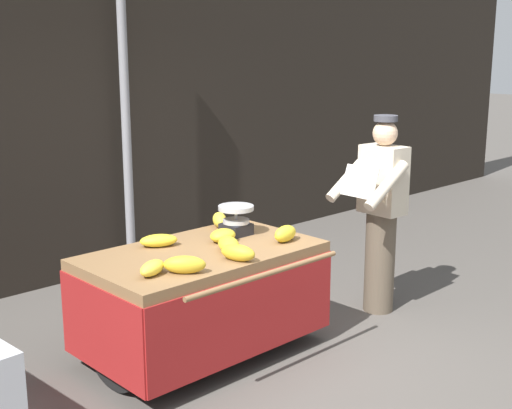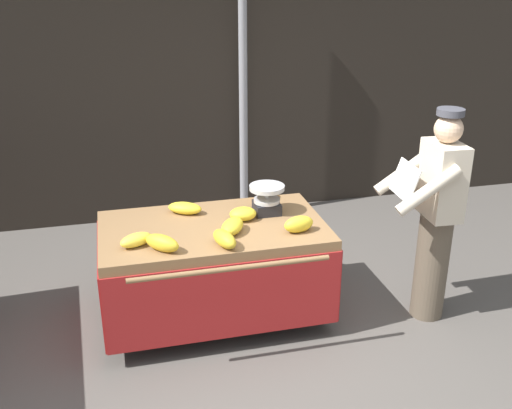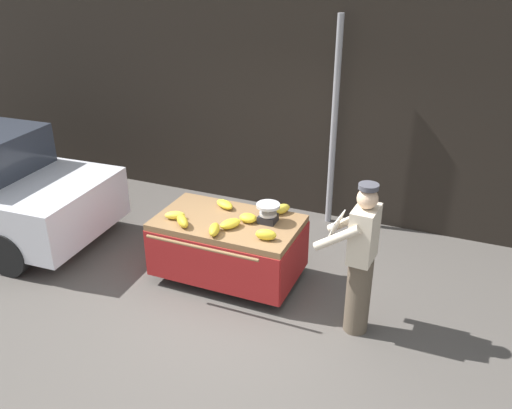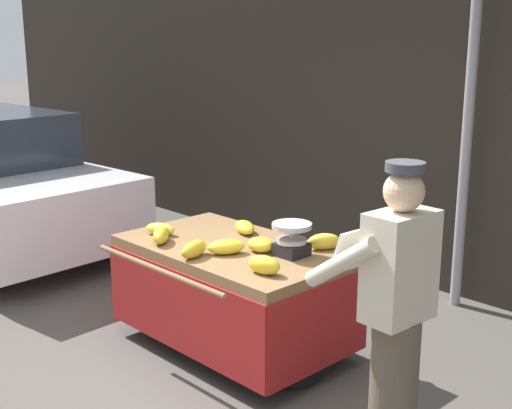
% 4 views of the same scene
% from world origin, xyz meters
% --- Properties ---
extents(ground_plane, '(60.00, 60.00, 0.00)m').
position_xyz_m(ground_plane, '(0.00, 0.00, 0.00)').
color(ground_plane, '#514C47').
extents(back_wall, '(16.00, 0.24, 4.32)m').
position_xyz_m(back_wall, '(0.00, 2.98, 2.16)').
color(back_wall, black).
rests_on(back_wall, ground).
extents(street_pole, '(0.09, 0.09, 2.99)m').
position_xyz_m(street_pole, '(0.35, 2.67, 1.50)').
color(street_pole, gray).
rests_on(street_pole, ground).
extents(banana_cart, '(1.74, 1.21, 0.82)m').
position_xyz_m(banana_cart, '(-0.35, 0.65, 0.60)').
color(banana_cart, olive).
rests_on(banana_cart, ground).
extents(weighing_scale, '(0.28, 0.28, 0.24)m').
position_xyz_m(weighing_scale, '(0.11, 0.79, 0.94)').
color(weighing_scale, black).
rests_on(weighing_scale, banana_cart).
extents(banana_bunch_0, '(0.27, 0.21, 0.09)m').
position_xyz_m(banana_bunch_0, '(-0.94, 0.44, 0.87)').
color(banana_bunch_0, yellow).
rests_on(banana_bunch_0, banana_cart).
extents(banana_bunch_1, '(0.19, 0.29, 0.12)m').
position_xyz_m(banana_bunch_1, '(-0.34, 0.28, 0.88)').
color(banana_bunch_1, gold).
rests_on(banana_bunch_1, banana_cart).
extents(banana_bunch_2, '(0.21, 0.17, 0.10)m').
position_xyz_m(banana_bunch_2, '(-0.11, 0.70, 0.87)').
color(banana_bunch_2, yellow).
rests_on(banana_bunch_2, banana_cart).
extents(banana_bunch_3, '(0.31, 0.25, 0.09)m').
position_xyz_m(banana_bunch_3, '(-0.53, 0.94, 0.87)').
color(banana_bunch_3, yellow).
rests_on(banana_bunch_3, banana_cart).
extents(banana_bunch_4, '(0.25, 0.16, 0.12)m').
position_xyz_m(banana_bunch_4, '(0.25, 0.39, 0.88)').
color(banana_bunch_4, yellow).
rests_on(banana_bunch_4, banana_cart).
extents(banana_bunch_5, '(0.28, 0.28, 0.12)m').
position_xyz_m(banana_bunch_5, '(-0.77, 0.32, 0.88)').
color(banana_bunch_5, gold).
rests_on(banana_bunch_5, banana_cart).
extents(banana_bunch_6, '(0.22, 0.27, 0.12)m').
position_xyz_m(banana_bunch_6, '(0.17, 1.06, 0.88)').
color(banana_bunch_6, yellow).
rests_on(banana_bunch_6, banana_cart).
extents(banana_bunch_7, '(0.26, 0.31, 0.10)m').
position_xyz_m(banana_bunch_7, '(-0.24, 0.49, 0.87)').
color(banana_bunch_7, yellow).
rests_on(banana_bunch_7, banana_cart).
extents(vendor_person, '(0.60, 0.54, 1.71)m').
position_xyz_m(vendor_person, '(1.32, 0.29, 0.87)').
color(vendor_person, brown).
rests_on(vendor_person, ground).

